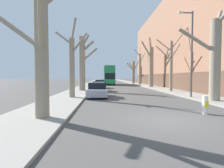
{
  "coord_description": "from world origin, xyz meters",
  "views": [
    {
      "loc": [
        -2.98,
        -7.71,
        1.97
      ],
      "look_at": [
        -0.96,
        30.63,
        0.35
      ],
      "focal_mm": 28.0,
      "sensor_mm": 36.0,
      "label": 1
    }
  ],
  "objects_px": {
    "street_tree_left_1": "(72,65)",
    "street_tree_right_0": "(215,56)",
    "parked_car_0": "(97,90)",
    "parked_car_1": "(99,86)",
    "street_tree_right_4": "(133,71)",
    "traffic_bollard": "(205,105)",
    "parked_car_2": "(100,84)",
    "street_tree_right_3": "(140,67)",
    "lamp_post": "(191,50)",
    "double_decker_bus": "(109,74)",
    "street_tree_right_2": "(151,65)",
    "street_tree_right_1": "(171,63)",
    "street_tree_left_0": "(41,50)",
    "street_tree_left_2": "(83,62)"
  },
  "relations": [
    {
      "from": "street_tree_left_0",
      "to": "street_tree_right_1",
      "type": "height_order",
      "value": "street_tree_right_1"
    },
    {
      "from": "street_tree_right_4",
      "to": "parked_car_1",
      "type": "relative_size",
      "value": 1.5
    },
    {
      "from": "double_decker_bus",
      "to": "lamp_post",
      "type": "height_order",
      "value": "lamp_post"
    },
    {
      "from": "street_tree_left_1",
      "to": "street_tree_right_1",
      "type": "bearing_deg",
      "value": 28.91
    },
    {
      "from": "street_tree_right_1",
      "to": "street_tree_left_2",
      "type": "bearing_deg",
      "value": 172.54
    },
    {
      "from": "street_tree_right_3",
      "to": "double_decker_bus",
      "type": "distance_m",
      "value": 7.89
    },
    {
      "from": "street_tree_right_3",
      "to": "street_tree_left_0",
      "type": "bearing_deg",
      "value": -109.38
    },
    {
      "from": "street_tree_left_0",
      "to": "double_decker_bus",
      "type": "distance_m",
      "value": 35.89
    },
    {
      "from": "street_tree_left_1",
      "to": "street_tree_right_3",
      "type": "distance_m",
      "value": 27.7
    },
    {
      "from": "street_tree_right_0",
      "to": "street_tree_right_3",
      "type": "distance_m",
      "value": 27.91
    },
    {
      "from": "street_tree_right_4",
      "to": "parked_car_2",
      "type": "relative_size",
      "value": 1.64
    },
    {
      "from": "street_tree_right_2",
      "to": "traffic_bollard",
      "type": "relative_size",
      "value": 9.29
    },
    {
      "from": "street_tree_right_1",
      "to": "parked_car_1",
      "type": "xyz_separation_m",
      "value": [
        -9.38,
        1.3,
        -3.13
      ]
    },
    {
      "from": "street_tree_left_0",
      "to": "lamp_post",
      "type": "relative_size",
      "value": 0.87
    },
    {
      "from": "parked_car_0",
      "to": "parked_car_1",
      "type": "height_order",
      "value": "parked_car_0"
    },
    {
      "from": "street_tree_right_2",
      "to": "parked_car_1",
      "type": "xyz_separation_m",
      "value": [
        -9.26,
        -7.87,
        -3.45
      ]
    },
    {
      "from": "parked_car_2",
      "to": "street_tree_right_4",
      "type": "bearing_deg",
      "value": 65.07
    },
    {
      "from": "street_tree_right_4",
      "to": "traffic_bollard",
      "type": "xyz_separation_m",
      "value": [
        -3.42,
        -41.3,
        -3.1
      ]
    },
    {
      "from": "street_tree_right_3",
      "to": "traffic_bollard",
      "type": "distance_m",
      "value": 32.53
    },
    {
      "from": "street_tree_left_0",
      "to": "street_tree_right_3",
      "type": "bearing_deg",
      "value": 70.62
    },
    {
      "from": "street_tree_left_1",
      "to": "double_decker_bus",
      "type": "xyz_separation_m",
      "value": [
        4.32,
        27.81,
        -0.52
      ]
    },
    {
      "from": "street_tree_right_4",
      "to": "parked_car_2",
      "type": "distance_m",
      "value": 22.29
    },
    {
      "from": "street_tree_right_4",
      "to": "traffic_bollard",
      "type": "height_order",
      "value": "street_tree_right_4"
    },
    {
      "from": "street_tree_right_2",
      "to": "street_tree_left_0",
      "type": "bearing_deg",
      "value": -116.23
    },
    {
      "from": "lamp_post",
      "to": "parked_car_0",
      "type": "bearing_deg",
      "value": 170.8
    },
    {
      "from": "street_tree_right_2",
      "to": "double_decker_bus",
      "type": "height_order",
      "value": "street_tree_right_2"
    },
    {
      "from": "street_tree_right_3",
      "to": "traffic_bollard",
      "type": "relative_size",
      "value": 9.38
    },
    {
      "from": "street_tree_left_1",
      "to": "traffic_bollard",
      "type": "bearing_deg",
      "value": -40.67
    },
    {
      "from": "double_decker_bus",
      "to": "parked_car_0",
      "type": "bearing_deg",
      "value": -94.45
    },
    {
      "from": "street_tree_left_0",
      "to": "street_tree_right_4",
      "type": "height_order",
      "value": "street_tree_left_0"
    },
    {
      "from": "street_tree_left_1",
      "to": "street_tree_right_3",
      "type": "height_order",
      "value": "street_tree_right_3"
    },
    {
      "from": "street_tree_right_1",
      "to": "parked_car_0",
      "type": "distance_m",
      "value": 11.25
    },
    {
      "from": "parked_car_0",
      "to": "parked_car_2",
      "type": "bearing_deg",
      "value": 90.0
    },
    {
      "from": "street_tree_left_0",
      "to": "street_tree_right_3",
      "type": "distance_m",
      "value": 34.95
    },
    {
      "from": "parked_car_0",
      "to": "parked_car_1",
      "type": "distance_m",
      "value": 6.67
    },
    {
      "from": "street_tree_left_1",
      "to": "street_tree_right_0",
      "type": "height_order",
      "value": "street_tree_right_0"
    },
    {
      "from": "street_tree_right_2",
      "to": "street_tree_right_4",
      "type": "height_order",
      "value": "street_tree_right_2"
    },
    {
      "from": "street_tree_right_1",
      "to": "lamp_post",
      "type": "xyz_separation_m",
      "value": [
        -0.9,
        -6.75,
        0.61
      ]
    },
    {
      "from": "parked_car_1",
      "to": "parked_car_2",
      "type": "xyz_separation_m",
      "value": [
        0.0,
        6.55,
        0.03
      ]
    },
    {
      "from": "street_tree_left_0",
      "to": "street_tree_right_4",
      "type": "bearing_deg",
      "value": 74.63
    },
    {
      "from": "street_tree_right_4",
      "to": "parked_car_1",
      "type": "xyz_separation_m",
      "value": [
        -9.31,
        -26.59,
        -2.94
      ]
    },
    {
      "from": "street_tree_right_2",
      "to": "parked_car_1",
      "type": "relative_size",
      "value": 2.02
    },
    {
      "from": "street_tree_right_2",
      "to": "street_tree_right_0",
      "type": "bearing_deg",
      "value": -90.38
    },
    {
      "from": "street_tree_right_0",
      "to": "double_decker_bus",
      "type": "distance_m",
      "value": 31.38
    },
    {
      "from": "street_tree_right_0",
      "to": "double_decker_bus",
      "type": "bearing_deg",
      "value": 103.0
    },
    {
      "from": "street_tree_right_1",
      "to": "traffic_bollard",
      "type": "height_order",
      "value": "street_tree_right_1"
    },
    {
      "from": "parked_car_1",
      "to": "lamp_post",
      "type": "relative_size",
      "value": 0.56
    },
    {
      "from": "street_tree_left_0",
      "to": "street_tree_right_2",
      "type": "height_order",
      "value": "street_tree_right_2"
    },
    {
      "from": "parked_car_0",
      "to": "traffic_bollard",
      "type": "height_order",
      "value": "parked_car_0"
    },
    {
      "from": "street_tree_left_0",
      "to": "parked_car_2",
      "type": "relative_size",
      "value": 1.7
    }
  ]
}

